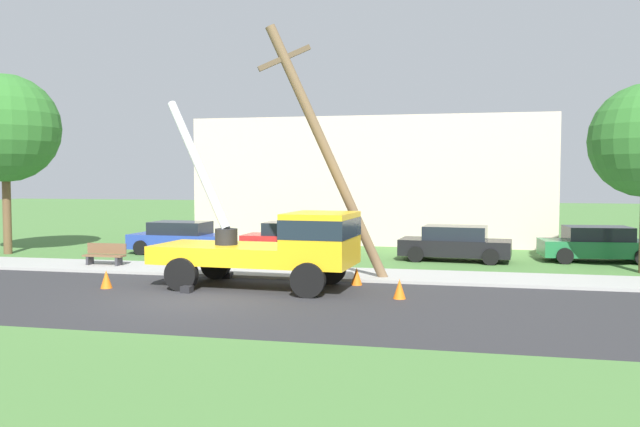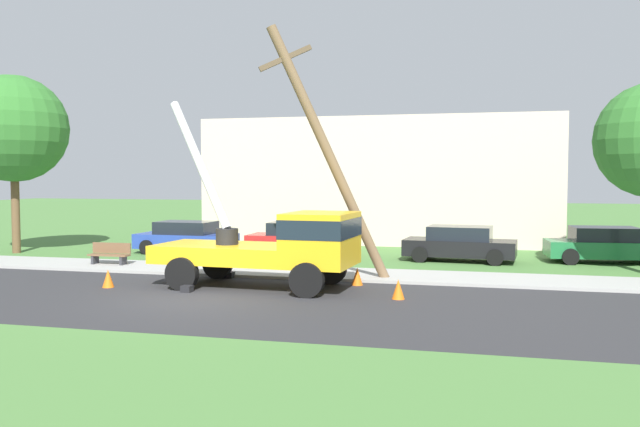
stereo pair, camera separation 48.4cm
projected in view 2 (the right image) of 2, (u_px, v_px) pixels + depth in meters
name	position (u px, v px, depth m)	size (l,w,h in m)	color
ground_plane	(306.00, 251.00, 29.97)	(120.00, 120.00, 0.00)	#477538
road_asphalt	(193.00, 299.00, 18.34)	(80.00, 7.87, 0.01)	#2B2B2D
sidewalk_strip	(256.00, 271.00, 23.46)	(80.00, 2.71, 0.10)	#9E9E99
utility_truck	(280.00, 243.00, 20.04)	(6.75, 3.21, 5.98)	gold
leaning_utility_pole	(328.00, 152.00, 21.23)	(4.08, 1.89, 8.30)	brown
traffic_cone_ahead	(398.00, 289.00, 18.33)	(0.36, 0.36, 0.56)	orange
traffic_cone_behind	(108.00, 278.00, 20.27)	(0.36, 0.36, 0.56)	orange
traffic_cone_curbside	(357.00, 276.00, 20.68)	(0.36, 0.36, 0.56)	orange
parked_sedan_blue	(186.00, 237.00, 29.29)	(4.45, 2.10, 1.42)	#263F99
parked_sedan_red	(298.00, 238.00, 28.77)	(4.40, 2.02, 1.42)	#B21E1E
parked_sedan_black	(460.00, 244.00, 26.50)	(4.55, 2.28, 1.42)	black
parked_sedan_green	(604.00, 245.00, 26.05)	(4.54, 2.26, 1.42)	#1E6638
park_bench	(110.00, 255.00, 24.93)	(1.60, 0.45, 0.90)	brown
roadside_tree_far	(13.00, 129.00, 29.10)	(4.73, 4.73, 7.91)	brown
lowrise_building_backdrop	(381.00, 181.00, 34.93)	(18.00, 6.00, 6.40)	beige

